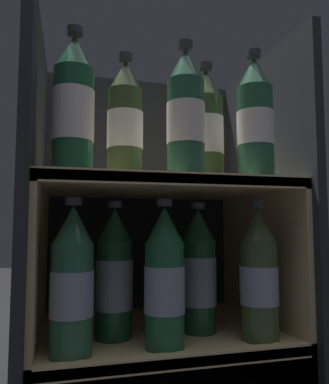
# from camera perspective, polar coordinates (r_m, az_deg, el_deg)

# --- Properties ---
(fridge_back_wall) EXTENTS (0.56, 0.02, 0.80)m
(fridge_back_wall) POSITION_cam_1_polar(r_m,az_deg,el_deg) (1.07, -3.71, -4.16)
(fridge_back_wall) COLOR #23262B
(fridge_back_wall) RESTS_ON ground_plane
(fridge_side_left) EXTENTS (0.02, 0.44, 0.80)m
(fridge_side_left) POSITION_cam_1_polar(r_m,az_deg,el_deg) (0.84, -19.42, -3.66)
(fridge_side_left) COLOR #23262B
(fridge_side_left) RESTS_ON ground_plane
(fridge_side_right) EXTENTS (0.02, 0.44, 0.80)m
(fridge_side_right) POSITION_cam_1_polar(r_m,az_deg,el_deg) (0.96, 14.98, -3.91)
(fridge_side_right) COLOR #23262B
(fridge_side_right) RESTS_ON ground_plane
(shelf_lower) EXTENTS (0.52, 0.40, 0.16)m
(shelf_lower) POSITION_cam_1_polar(r_m,az_deg,el_deg) (0.89, -0.87, -21.78)
(shelf_lower) COLOR #DBBC84
(shelf_lower) RESTS_ON ground_plane
(shelf_upper) EXTENTS (0.52, 0.40, 0.48)m
(shelf_upper) POSITION_cam_1_polar(r_m,az_deg,el_deg) (0.85, -0.92, -7.74)
(shelf_upper) COLOR #DBBC84
(shelf_upper) RESTS_ON ground_plane
(bottle_upper_front_0) EXTENTS (0.08, 0.08, 0.28)m
(bottle_upper_front_0) POSITION_cam_1_polar(r_m,az_deg,el_deg) (0.72, -13.72, 12.43)
(bottle_upper_front_0) COLOR #1E5638
(bottle_upper_front_0) RESTS_ON shelf_upper
(bottle_upper_front_1) EXTENTS (0.08, 0.08, 0.28)m
(bottle_upper_front_1) POSITION_cam_1_polar(r_m,az_deg,el_deg) (0.76, 3.26, 11.55)
(bottle_upper_front_1) COLOR #285B42
(bottle_upper_front_1) RESTS_ON shelf_upper
(bottle_upper_front_2) EXTENTS (0.08, 0.08, 0.28)m
(bottle_upper_front_2) POSITION_cam_1_polar(r_m,az_deg,el_deg) (0.82, 13.64, 10.52)
(bottle_upper_front_2) COLOR #285B42
(bottle_upper_front_2) RESTS_ON shelf_upper
(bottle_upper_back_0) EXTENTS (0.08, 0.08, 0.28)m
(bottle_upper_back_0) POSITION_cam_1_polar(r_m,az_deg,el_deg) (0.81, -6.03, 10.42)
(bottle_upper_back_0) COLOR #384C28
(bottle_upper_back_0) RESTS_ON shelf_upper
(bottle_upper_back_1) EXTENTS (0.08, 0.08, 0.28)m
(bottle_upper_back_1) POSITION_cam_1_polar(r_m,az_deg,el_deg) (0.86, 6.40, 9.57)
(bottle_upper_back_1) COLOR #384C28
(bottle_upper_back_1) RESTS_ON shelf_upper
(bottle_lower_front_0) EXTENTS (0.08, 0.08, 0.28)m
(bottle_lower_front_0) POSITION_cam_1_polar(r_m,az_deg,el_deg) (0.70, -13.91, -13.37)
(bottle_lower_front_0) COLOR #285B42
(bottle_lower_front_0) RESTS_ON shelf_lower
(bottle_lower_front_1) EXTENTS (0.08, 0.08, 0.28)m
(bottle_lower_front_1) POSITION_cam_1_polar(r_m,az_deg,el_deg) (0.72, 0.01, -13.27)
(bottle_lower_front_1) COLOR #1E5638
(bottle_lower_front_1) RESTS_ON shelf_lower
(bottle_lower_front_2) EXTENTS (0.08, 0.08, 0.28)m
(bottle_lower_front_2) POSITION_cam_1_polar(r_m,az_deg,el_deg) (0.79, 14.17, -12.33)
(bottle_lower_front_2) COLOR #384C28
(bottle_lower_front_2) RESTS_ON shelf_lower
(bottle_lower_back_0) EXTENTS (0.08, 0.08, 0.28)m
(bottle_lower_back_0) POSITION_cam_1_polar(r_m,az_deg,el_deg) (0.79, -7.69, -12.57)
(bottle_lower_back_0) COLOR #194C2D
(bottle_lower_back_0) RESTS_ON shelf_lower
(bottle_lower_back_1) EXTENTS (0.08, 0.08, 0.28)m
(bottle_lower_back_1) POSITION_cam_1_polar(r_m,az_deg,el_deg) (0.83, 5.21, -12.21)
(bottle_lower_back_1) COLOR #194C2D
(bottle_lower_back_1) RESTS_ON shelf_lower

